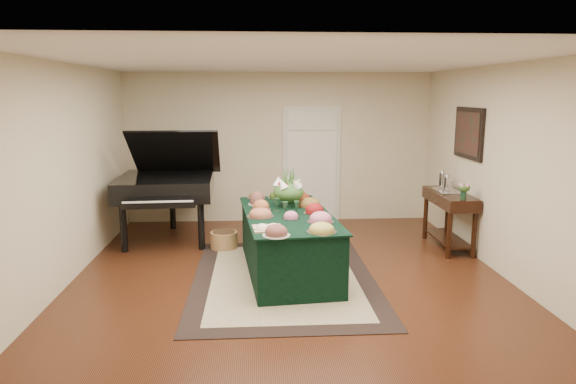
{
  "coord_description": "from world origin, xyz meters",
  "views": [
    {
      "loc": [
        -0.41,
        -6.31,
        2.32
      ],
      "look_at": [
        0.0,
        0.3,
        1.05
      ],
      "focal_mm": 32.0,
      "sensor_mm": 36.0,
      "label": 1
    }
  ],
  "objects": [
    {
      "name": "buffet_table",
      "position": [
        -0.01,
        0.16,
        0.4
      ],
      "size": [
        1.31,
        2.4,
        0.79
      ],
      "color": "black",
      "rests_on": "ground"
    },
    {
      "name": "green_goblets",
      "position": [
        -0.03,
        0.15,
        0.88
      ],
      "size": [
        0.32,
        0.3,
        0.18
      ],
      "color": "#13311D",
      "rests_on": "buffet_table"
    },
    {
      "name": "wall_painting",
      "position": [
        2.72,
        1.09,
        1.75
      ],
      "size": [
        0.05,
        0.95,
        0.75
      ],
      "color": "black",
      "rests_on": "ground"
    },
    {
      "name": "grand_piano",
      "position": [
        -1.84,
        1.81,
        0.9
      ],
      "size": [
        1.62,
        1.82,
        1.79
      ],
      "color": "black",
      "rests_on": "ground"
    },
    {
      "name": "mahogany_sideboard",
      "position": [
        2.5,
        1.09,
        0.66
      ],
      "size": [
        0.45,
        1.23,
        0.86
      ],
      "color": "black",
      "rests_on": "ground"
    },
    {
      "name": "tea_service",
      "position": [
        2.5,
        1.32,
        0.97
      ],
      "size": [
        0.34,
        0.58,
        0.3
      ],
      "color": "silver",
      "rests_on": "mahogany_sideboard"
    },
    {
      "name": "kitchen_doorway",
      "position": [
        0.6,
        2.97,
        1.02
      ],
      "size": [
        1.05,
        0.07,
        2.1
      ],
      "color": "silver",
      "rests_on": "ground"
    },
    {
      "name": "floral_centerpiece",
      "position": [
        0.03,
        0.56,
        1.05
      ],
      "size": [
        0.44,
        0.44,
        0.44
      ],
      "color": "#13311D",
      "rests_on": "buffet_table"
    },
    {
      "name": "food_platters",
      "position": [
        0.02,
        0.25,
        0.84
      ],
      "size": [
        1.07,
        2.38,
        0.14
      ],
      "color": "silver",
      "rests_on": "buffet_table"
    },
    {
      "name": "ground",
      "position": [
        0.0,
        0.0,
        0.0
      ],
      "size": [
        6.0,
        6.0,
        0.0
      ],
      "primitive_type": "plane",
      "color": "black",
      "rests_on": "ground"
    },
    {
      "name": "pink_bouquet",
      "position": [
        2.5,
        0.6,
        1.02
      ],
      "size": [
        0.19,
        0.19,
        0.24
      ],
      "color": "#13311D",
      "rests_on": "mahogany_sideboard"
    },
    {
      "name": "area_rug",
      "position": [
        -0.08,
        -0.11,
        0.01
      ],
      "size": [
        2.29,
        3.2,
        0.01
      ],
      "color": "black",
      "rests_on": "ground"
    },
    {
      "name": "wicker_basket",
      "position": [
        -0.92,
        1.26,
        0.13
      ],
      "size": [
        0.41,
        0.41,
        0.26
      ],
      "primitive_type": "cylinder",
      "color": "olive",
      "rests_on": "ground"
    },
    {
      "name": "cutting_board",
      "position": [
        -0.29,
        -0.6,
        0.83
      ],
      "size": [
        0.36,
        0.36,
        0.1
      ],
      "color": "tan",
      "rests_on": "buffet_table"
    }
  ]
}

